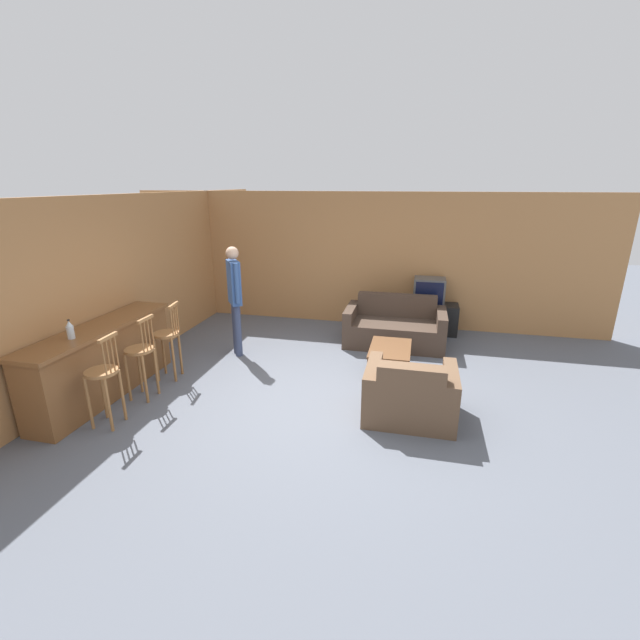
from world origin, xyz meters
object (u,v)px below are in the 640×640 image
at_px(bar_chair_far, 168,340).
at_px(armchair_near, 410,395).
at_px(couch_far, 395,328).
at_px(bar_chair_near, 104,379).
at_px(person_by_window, 235,294).
at_px(coffee_table, 390,351).
at_px(tv_unit, 427,318).
at_px(bar_chair_mid, 141,357).
at_px(bottle, 70,330).
at_px(tv, 429,291).

relative_size(bar_chair_far, armchair_near, 1.05).
bearing_deg(armchair_near, couch_far, 97.71).
distance_m(bar_chair_near, person_by_window, 2.51).
height_order(coffee_table, person_by_window, person_by_window).
xyz_separation_m(bar_chair_far, coffee_table, (3.13, 0.93, -0.25)).
bearing_deg(person_by_window, tv_unit, 31.03).
distance_m(bar_chair_far, tv_unit, 4.71).
height_order(bar_chair_near, tv_unit, bar_chair_near).
relative_size(bar_chair_mid, bottle, 4.74).
xyz_separation_m(coffee_table, tv_unit, (0.55, 1.99, -0.05)).
bearing_deg(armchair_near, person_by_window, 153.59).
relative_size(bar_chair_near, bottle, 4.74).
xyz_separation_m(armchair_near, coffee_table, (-0.33, 1.29, 0.04)).
bearing_deg(person_by_window, armchair_near, -26.41).
height_order(bar_chair_near, couch_far, bar_chair_near).
height_order(bar_chair_mid, bar_chair_far, same).
height_order(bar_chair_near, bar_chair_far, same).
bearing_deg(bottle, coffee_table, 29.48).
distance_m(coffee_table, tv, 2.12).
height_order(tv_unit, tv, tv).
distance_m(armchair_near, person_by_window, 3.28).
height_order(bar_chair_far, armchair_near, bar_chair_far).
distance_m(couch_far, tv_unit, 0.94).
height_order(coffee_table, tv, tv).
height_order(coffee_table, bottle, bottle).
distance_m(bar_chair_near, bar_chair_far, 1.33).
distance_m(bar_chair_far, bottle, 1.35).
height_order(bar_chair_mid, armchair_near, bar_chair_mid).
relative_size(bar_chair_far, tv, 2.00).
distance_m(bar_chair_near, couch_far, 4.69).
relative_size(armchair_near, coffee_table, 1.19).
relative_size(coffee_table, bottle, 3.81).
height_order(couch_far, coffee_table, couch_far).
relative_size(armchair_near, bottle, 4.52).
distance_m(bar_chair_near, tv, 5.62).
bearing_deg(tv_unit, bar_chair_far, -141.57).
bearing_deg(coffee_table, tv, 74.43).
bearing_deg(coffee_table, person_by_window, 176.90).
bearing_deg(tv_unit, coffee_table, -105.55).
height_order(tv, person_by_window, person_by_window).
height_order(armchair_near, tv_unit, armchair_near).
bearing_deg(bar_chair_mid, bottle, -136.15).
height_order(bar_chair_near, bar_chair_mid, same).
bearing_deg(couch_far, bar_chair_near, -131.77).
distance_m(bar_chair_mid, coffee_table, 3.50).
bearing_deg(person_by_window, coffee_table, -3.10).
relative_size(bar_chair_mid, bar_chair_far, 1.00).
height_order(bar_chair_mid, person_by_window, person_by_window).
xyz_separation_m(couch_far, armchair_near, (0.34, -2.52, 0.00)).
height_order(bar_chair_near, bottle, bottle).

